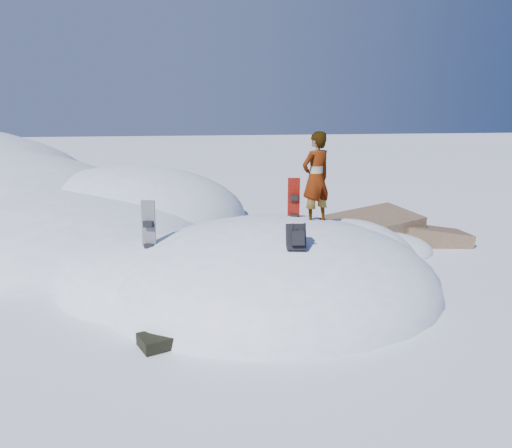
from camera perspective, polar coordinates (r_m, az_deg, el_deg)
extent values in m
plane|color=silver|center=(10.50, 1.99, -7.58)|extent=(120.00, 120.00, 0.00)
ellipsoid|color=white|center=(10.50, 1.99, -7.58)|extent=(7.00, 6.00, 3.00)
ellipsoid|color=white|center=(10.88, -10.18, -7.05)|extent=(4.40, 4.00, 2.20)
ellipsoid|color=white|center=(11.70, 9.91, -5.59)|extent=(3.60, 3.20, 2.50)
ellipsoid|color=white|center=(15.61, -24.16, -1.81)|extent=(10.00, 9.00, 2.80)
ellipsoid|color=white|center=(17.59, -14.28, 0.53)|extent=(8.00, 8.00, 3.60)
ellipsoid|color=white|center=(14.55, -23.21, -2.75)|extent=(6.00, 5.00, 1.80)
cube|color=brown|center=(14.62, 13.23, -1.53)|extent=(2.82, 2.41, 1.62)
cube|color=brown|center=(15.02, 19.42, -2.35)|extent=(2.16, 1.80, 1.33)
cube|color=brown|center=(15.95, 13.56, -0.71)|extent=(2.08, 2.01, 1.10)
ellipsoid|color=white|center=(13.61, 13.26, -3.06)|extent=(3.20, 2.40, 1.00)
cube|color=#B71609|center=(10.61, 4.31, 1.61)|extent=(0.26, 0.12, 1.38)
cube|color=black|center=(10.51, 4.41, 3.02)|extent=(0.18, 0.13, 0.11)
cube|color=black|center=(10.59, 4.37, 0.83)|extent=(0.18, 0.13, 0.11)
cube|color=black|center=(10.03, -12.12, -1.65)|extent=(0.29, 0.18, 1.53)
cube|color=black|center=(9.90, -12.21, -0.02)|extent=(0.21, 0.17, 0.12)
cube|color=black|center=(10.01, -12.09, -2.58)|extent=(0.21, 0.17, 0.12)
cube|color=black|center=(8.76, 4.57, -1.50)|extent=(0.37, 0.38, 0.51)
cube|color=black|center=(8.62, 4.81, -1.61)|extent=(0.25, 0.20, 0.28)
cylinder|color=black|center=(8.58, 4.12, -0.94)|extent=(0.04, 0.19, 0.34)
cylinder|color=black|center=(8.63, 5.45, -0.88)|extent=(0.04, 0.19, 0.34)
cube|color=black|center=(8.30, -10.62, -12.84)|extent=(0.85, 0.72, 0.20)
cube|color=black|center=(8.46, -8.35, -11.58)|extent=(0.44, 0.36, 0.13)
imported|color=slate|center=(10.34, 6.87, 5.24)|extent=(0.82, 0.70, 1.89)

